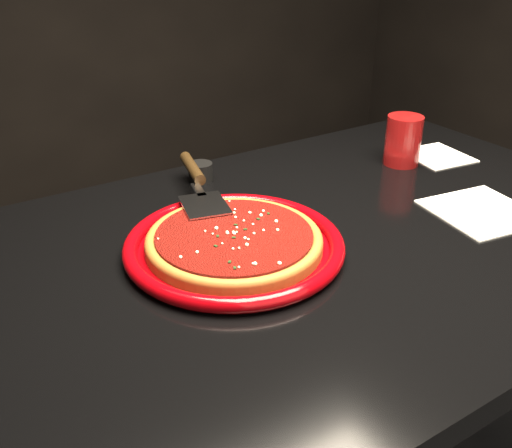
{
  "coord_description": "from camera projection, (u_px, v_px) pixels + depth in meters",
  "views": [
    {
      "loc": [
        -0.57,
        -0.65,
        1.21
      ],
      "look_at": [
        -0.12,
        0.06,
        0.77
      ],
      "focal_mm": 40.0,
      "sensor_mm": 36.0,
      "label": 1
    }
  ],
  "objects": [
    {
      "name": "pizza_server",
      "position": [
        199.0,
        183.0,
        1.04
      ],
      "size": [
        0.16,
        0.33,
        0.02
      ],
      "primitive_type": null,
      "rotation": [
        0.0,
        0.0,
        -0.24
      ],
      "color": "silver",
      "rests_on": "plate"
    },
    {
      "name": "napkin_a",
      "position": [
        482.0,
        211.0,
        1.03
      ],
      "size": [
        0.19,
        0.19,
        0.0
      ],
      "primitive_type": "cube",
      "rotation": [
        0.0,
        0.0,
        -0.15
      ],
      "color": "silver",
      "rests_on": "table"
    },
    {
      "name": "pizza_crust",
      "position": [
        234.0,
        243.0,
        0.9
      ],
      "size": [
        0.34,
        0.34,
        0.01
      ],
      "primitive_type": "cylinder",
      "rotation": [
        0.0,
        0.0,
        0.24
      ],
      "color": "brown",
      "rests_on": "plate"
    },
    {
      "name": "parmesan_dusting",
      "position": [
        234.0,
        232.0,
        0.89
      ],
      "size": [
        0.24,
        0.24,
        0.01
      ],
      "primitive_type": null,
      "color": "#FDF1C4",
      "rests_on": "plate"
    },
    {
      "name": "table",
      "position": [
        320.0,
        394.0,
        1.15
      ],
      "size": [
        1.2,
        0.8,
        0.75
      ],
      "primitive_type": "cube",
      "color": "black",
      "rests_on": "floor"
    },
    {
      "name": "cup",
      "position": [
        403.0,
        140.0,
        1.22
      ],
      "size": [
        0.1,
        0.1,
        0.11
      ],
      "primitive_type": "cylinder",
      "rotation": [
        0.0,
        0.0,
        -0.35
      ],
      "color": "maroon",
      "rests_on": "table"
    },
    {
      "name": "ramekin",
      "position": [
        201.0,
        172.0,
        1.15
      ],
      "size": [
        0.06,
        0.06,
        0.04
      ],
      "primitive_type": "cylinder",
      "rotation": [
        0.0,
        0.0,
        0.19
      ],
      "color": "black",
      "rests_on": "table"
    },
    {
      "name": "basil_flecks",
      "position": [
        234.0,
        233.0,
        0.89
      ],
      "size": [
        0.22,
        0.22,
        0.0
      ],
      "primitive_type": null,
      "color": "black",
      "rests_on": "plate"
    },
    {
      "name": "pizza_sauce",
      "position": [
        234.0,
        236.0,
        0.89
      ],
      "size": [
        0.3,
        0.3,
        0.01
      ],
      "primitive_type": "cylinder",
      "rotation": [
        0.0,
        0.0,
        0.24
      ],
      "color": "#66100B",
      "rests_on": "plate"
    },
    {
      "name": "plate",
      "position": [
        234.0,
        245.0,
        0.9
      ],
      "size": [
        0.42,
        0.42,
        0.03
      ],
      "primitive_type": "cylinder",
      "rotation": [
        0.0,
        0.0,
        0.24
      ],
      "color": "#6F0205",
      "rests_on": "table"
    },
    {
      "name": "pizza_crust_rim",
      "position": [
        234.0,
        239.0,
        0.89
      ],
      "size": [
        0.34,
        0.34,
        0.02
      ],
      "primitive_type": "torus",
      "rotation": [
        0.0,
        0.0,
        0.24
      ],
      "color": "brown",
      "rests_on": "plate"
    },
    {
      "name": "napkin_b",
      "position": [
        437.0,
        156.0,
        1.28
      ],
      "size": [
        0.14,
        0.15,
        0.0
      ],
      "primitive_type": "cube",
      "rotation": [
        0.0,
        0.0,
        -0.13
      ],
      "color": "silver",
      "rests_on": "table"
    }
  ]
}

